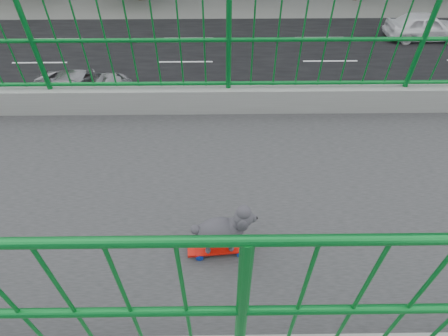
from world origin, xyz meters
The scene contains 7 objects.
road centered at (-13.00, 0.00, 0.01)m, with size 18.00×90.00×0.02m, color black.
footbridge centered at (0.00, 0.00, 5.22)m, with size 3.00×24.00×7.00m.
skateboard centered at (0.54, 1.89, 7.05)m, with size 0.19×0.50×0.07m.
poodle centered at (0.54, 1.92, 7.28)m, with size 0.23×0.49×0.41m.
car_2 centered at (-12.40, -4.46, 0.65)m, with size 2.16×4.68×1.30m, color #949499.
car_4 centered at (-18.80, 14.13, 0.76)m, with size 1.80×4.49×1.53m, color white.
car_5 centered at (-6.00, -4.36, 0.80)m, with size 1.69×4.84×1.59m, color red.
Camera 1 is at (2.10, 1.91, 9.43)m, focal length 28.47 mm.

